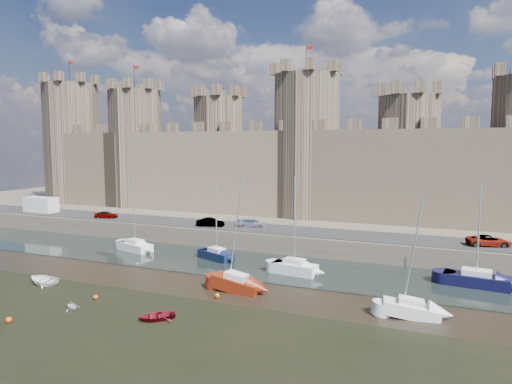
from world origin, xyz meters
TOP-DOWN VIEW (x-y plane):
  - ground at (0.00, 0.00)m, footprint 160.00×160.00m
  - seaweed_patch at (0.00, -6.00)m, footprint 70.00×34.00m
  - water_channel at (0.00, 24.00)m, footprint 160.00×12.00m
  - quay at (0.00, 60.00)m, footprint 160.00×60.00m
  - road at (0.00, 34.00)m, footprint 160.00×7.00m
  - castle at (-0.64, 48.00)m, footprint 108.50×11.00m
  - car_0 at (-26.38, 32.53)m, footprint 3.87×2.46m
  - car_1 at (-7.44, 32.35)m, footprint 4.14×2.14m
  - car_2 at (-1.85, 34.47)m, footprint 4.50×2.85m
  - car_3 at (28.36, 33.61)m, footprint 5.22×3.44m
  - van at (-41.44, 33.50)m, footprint 6.17×2.59m
  - sailboat_0 at (-14.65, 24.45)m, footprint 5.62×3.45m
  - sailboat_1 at (-2.35, 24.49)m, footprint 5.04×3.39m
  - sailboat_2 at (8.49, 22.18)m, footprint 5.21×2.56m
  - sailboat_3 at (26.75, 25.07)m, footprint 6.37×3.10m
  - sailboat_4 at (5.01, 14.54)m, footprint 5.00×2.20m
  - sailboat_5 at (21.26, 14.04)m, footprint 4.81×2.42m
  - dinghy_3 at (-5.92, 4.38)m, footprint 1.70×1.56m
  - dinghy_4 at (2.10, 5.37)m, footprint 3.72×3.69m
  - dinghy_6 at (-14.13, 8.84)m, footprint 3.44×2.50m
  - buoy_1 at (-6.01, 7.36)m, footprint 0.43×0.43m
  - buoy_3 at (4.22, 12.00)m, footprint 0.47×0.47m
  - buoy_4 at (-8.50, 0.28)m, footprint 0.49×0.49m

SIDE VIEW (x-z plane):
  - ground at x=0.00m, z-range 0.00..0.00m
  - seaweed_patch at x=0.00m, z-range 0.00..0.01m
  - water_channel at x=0.00m, z-range 0.00..0.08m
  - buoy_1 at x=-6.01m, z-range 0.00..0.43m
  - buoy_3 at x=4.22m, z-range 0.00..0.47m
  - buoy_4 at x=-8.50m, z-range 0.00..0.49m
  - dinghy_4 at x=2.10m, z-range 0.00..0.63m
  - dinghy_6 at x=-14.13m, z-range 0.00..0.70m
  - dinghy_3 at x=-5.92m, z-range 0.00..0.75m
  - sailboat_5 at x=21.26m, z-range -4.25..5.69m
  - sailboat_1 at x=-2.35m, z-range -3.95..5.47m
  - sailboat_0 at x=-14.65m, z-range -4.14..5.69m
  - sailboat_4 at x=5.01m, z-range -4.90..6.54m
  - sailboat_3 at x=26.75m, z-range -4.55..6.19m
  - sailboat_2 at x=8.49m, z-range -4.55..6.25m
  - quay at x=0.00m, z-range 0.00..2.50m
  - road at x=0.00m, z-range 2.50..2.60m
  - car_2 at x=-1.85m, z-range 2.50..3.71m
  - car_0 at x=-26.38m, z-range 2.50..3.73m
  - car_1 at x=-7.44m, z-range 2.50..3.80m
  - car_3 at x=28.36m, z-range 2.50..3.83m
  - van at x=-41.44m, z-range 2.50..5.17m
  - castle at x=-0.64m, z-range -2.83..26.17m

